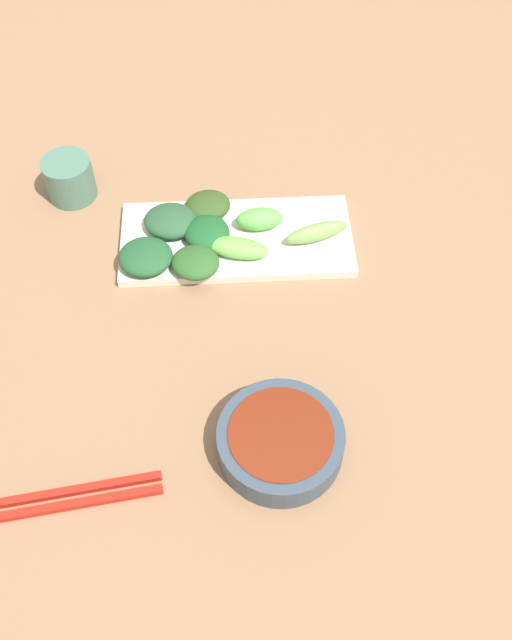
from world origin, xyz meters
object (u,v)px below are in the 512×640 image
sauce_bowl (280,441)px  serving_plate (236,239)px  tea_cup (69,179)px  chopsticks (47,502)px

sauce_bowl → serving_plate: sauce_bowl is taller
sauce_bowl → tea_cup: bearing=32.7°
serving_plate → chopsticks: size_ratio=1.28×
sauce_bowl → serving_plate: (0.29, 0.03, -0.01)m
sauce_bowl → chopsticks: 0.24m
tea_cup → sauce_bowl: bearing=-147.3°
sauce_bowl → chopsticks: sauce_bowl is taller
serving_plate → tea_cup: (0.10, 0.22, 0.02)m
sauce_bowl → chopsticks: bearing=101.4°
sauce_bowl → chopsticks: size_ratio=0.57×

